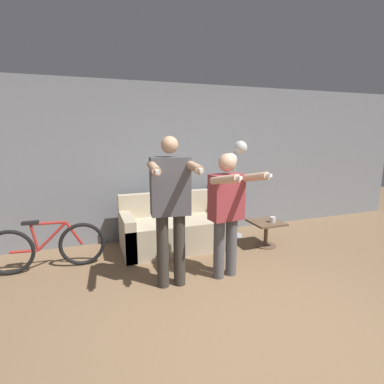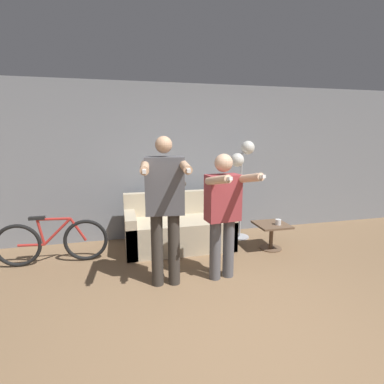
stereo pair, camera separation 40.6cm
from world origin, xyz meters
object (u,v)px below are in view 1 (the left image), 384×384
object	(u,v)px
side_table	(266,228)
cup	(273,220)
cat	(170,187)
floor_lamp	(235,163)
couch	(175,230)
person_left	(171,203)
person_right	(227,208)
bicycle	(47,247)

from	to	relation	value
side_table	cup	size ratio (longest dim) A/B	5.53
cat	cup	bearing A→B (deg)	-29.13
floor_lamp	cup	world-z (taller)	floor_lamp
side_table	cup	xyz separation A→B (m)	(0.07, -0.07, 0.15)
couch	side_table	xyz separation A→B (m)	(1.39, -0.43, 0.01)
person_left	cup	xyz separation A→B (m)	(1.84, 0.66, -0.57)
person_right	floor_lamp	xyz separation A→B (m)	(0.80, 1.33, 0.40)
floor_lamp	side_table	world-z (taller)	floor_lamp
cup	bicycle	xyz separation A→B (m)	(-3.27, 0.31, -0.13)
floor_lamp	cat	bearing A→B (deg)	173.22
person_right	cup	bearing A→B (deg)	23.20
side_table	cat	bearing A→B (deg)	151.80
person_left	cat	size ratio (longest dim) A/B	3.93
cat	bicycle	world-z (taller)	cat
floor_lamp	bicycle	bearing A→B (deg)	-173.03
person_right	bicycle	bearing A→B (deg)	148.45
couch	floor_lamp	bearing A→B (deg)	8.61
side_table	couch	bearing A→B (deg)	162.64
person_right	couch	bearing A→B (deg)	98.35
cup	person_left	bearing A→B (deg)	-160.32
person_left	couch	bearing A→B (deg)	77.46
cat	side_table	world-z (taller)	cat
couch	person_right	xyz separation A→B (m)	(0.32, -1.16, 0.61)
couch	person_left	size ratio (longest dim) A/B	0.94
side_table	cup	distance (m)	0.18
floor_lamp	side_table	size ratio (longest dim) A/B	3.41
cat	floor_lamp	world-z (taller)	floor_lamp
floor_lamp	cup	size ratio (longest dim) A/B	18.86
couch	cup	distance (m)	1.55
person_left	person_right	size ratio (longest dim) A/B	1.13
person_right	bicycle	size ratio (longest dim) A/B	1.06
person_right	floor_lamp	bearing A→B (deg)	51.91
bicycle	couch	bearing A→B (deg)	5.94
floor_lamp	side_table	bearing A→B (deg)	-66.20
cat	person_left	bearing A→B (deg)	-105.55
couch	floor_lamp	xyz separation A→B (m)	(1.12, 0.17, 1.01)
person_left	floor_lamp	size ratio (longest dim) A/B	1.06
couch	floor_lamp	world-z (taller)	floor_lamp
cat	bicycle	bearing A→B (deg)	-165.03
person_left	bicycle	bearing A→B (deg)	151.82
cat	floor_lamp	distance (m)	1.17
bicycle	person_right	bearing A→B (deg)	-24.47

